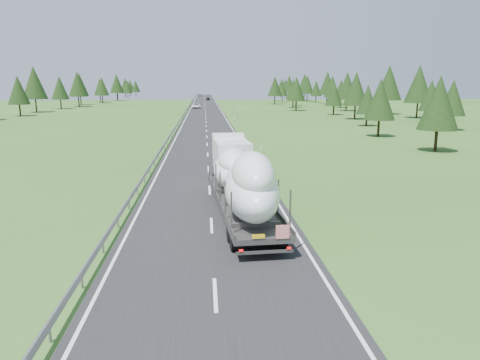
{
  "coord_description": "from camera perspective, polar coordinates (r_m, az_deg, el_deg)",
  "views": [
    {
      "loc": [
        -0.31,
        -25.87,
        8.08
      ],
      "look_at": [
        1.85,
        2.59,
        2.12
      ],
      "focal_mm": 35.0,
      "sensor_mm": 36.0,
      "label": 1
    }
  ],
  "objects": [
    {
      "name": "highway_sign",
      "position": [
        106.32,
        -0.28,
        8.42
      ],
      "size": [
        0.08,
        0.9,
        2.6
      ],
      "color": "slate",
      "rests_on": "ground"
    },
    {
      "name": "tree_line_right",
      "position": [
        140.86,
        12.77,
        10.93
      ],
      "size": [
        28.33,
        296.19,
        12.55
      ],
      "color": "black",
      "rests_on": "ground"
    },
    {
      "name": "boat_truck",
      "position": [
        29.6,
        -0.07,
        0.72
      ],
      "size": [
        3.91,
        20.9,
        4.67
      ],
      "color": "white",
      "rests_on": "ground"
    },
    {
      "name": "road_surface",
      "position": [
        126.13,
        -4.23,
        8.1
      ],
      "size": [
        10.0,
        400.0,
        0.02
      ],
      "primitive_type": "cube",
      "color": "black",
      "rests_on": "ground"
    },
    {
      "name": "guardrail",
      "position": [
        126.13,
        -6.67,
        8.32
      ],
      "size": [
        0.1,
        400.0,
        0.76
      ],
      "color": "slate",
      "rests_on": "ground"
    },
    {
      "name": "distant_car_dark",
      "position": [
        222.67,
        -3.92,
        9.88
      ],
      "size": [
        1.7,
        4.18,
        1.42
      ],
      "primitive_type": "imported",
      "rotation": [
        0.0,
        0.0,
        0.0
      ],
      "color": "black",
      "rests_on": "ground"
    },
    {
      "name": "ground",
      "position": [
        27.11,
        -3.49,
        -5.57
      ],
      "size": [
        400.0,
        400.0,
        0.0
      ],
      "primitive_type": "plane",
      "color": "#2D551C",
      "rests_on": "ground"
    },
    {
      "name": "marker_posts",
      "position": [
        181.16,
        -2.21,
        9.41
      ],
      "size": [
        0.13,
        350.08,
        1.0
      ],
      "color": "silver",
      "rests_on": "ground"
    },
    {
      "name": "distant_van",
      "position": [
        151.9,
        -5.37,
        9.0
      ],
      "size": [
        3.02,
        5.89,
        1.59
      ],
      "primitive_type": "imported",
      "rotation": [
        0.0,
        0.0,
        0.07
      ],
      "color": "silver",
      "rests_on": "ground"
    },
    {
      "name": "distant_car_blue",
      "position": [
        284.14,
        -4.96,
        10.26
      ],
      "size": [
        1.74,
        4.03,
        1.29
      ],
      "primitive_type": "imported",
      "rotation": [
        0.0,
        0.0,
        0.1
      ],
      "color": "#16253E",
      "rests_on": "ground"
    },
    {
      "name": "tree_line_left",
      "position": [
        137.03,
        -23.35,
        10.49
      ],
      "size": [
        14.42,
        296.67,
        12.53
      ],
      "color": "black",
      "rests_on": "ground"
    }
  ]
}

